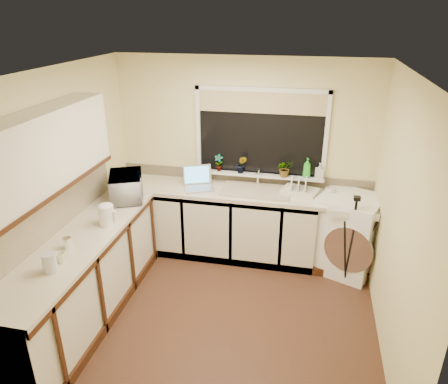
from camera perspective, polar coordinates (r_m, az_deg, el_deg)
floor at (r=4.57m, az=-0.82°, el=-16.19°), size 3.20×3.20×0.00m
ceiling at (r=3.54m, az=-1.05°, el=15.92°), size 3.20×3.20×0.00m
wall_back at (r=5.27m, az=2.74°, el=4.74°), size 3.20×0.00×3.20m
wall_front at (r=2.68m, az=-8.37°, el=-15.93°), size 3.20×0.00×3.20m
wall_left at (r=4.51m, az=-21.16°, el=-0.22°), size 0.00×3.00×3.00m
wall_right at (r=3.90m, az=22.70°, el=-4.17°), size 0.00×3.00×3.00m
base_cabinet_back at (r=5.37m, az=-1.39°, el=-4.10°), size 2.55×0.60×0.86m
base_cabinet_left at (r=4.51m, az=-18.41°, el=-11.36°), size 0.54×2.40×0.86m
worktop_back at (r=5.11m, az=2.11°, el=0.02°), size 3.20×0.60×0.04m
worktop_left at (r=4.28m, az=-19.18°, el=-6.38°), size 0.60×2.40×0.04m
upper_cabinet at (r=3.88m, az=-23.85°, el=4.74°), size 0.28×1.90×0.70m
splashback_left at (r=4.32m, az=-22.90°, el=-3.01°), size 0.02×2.40×0.45m
splashback_back at (r=5.34m, az=2.66°, el=2.11°), size 3.20×0.02×0.14m
window_glass at (r=5.13m, az=5.00°, el=7.97°), size 1.50×0.02×1.00m
window_blind at (r=5.02m, az=5.12°, el=12.02°), size 1.50×0.02×0.25m
windowsill at (r=5.24m, az=4.73°, el=2.38°), size 1.60×0.14×0.03m
sink at (r=5.07m, az=4.34°, el=0.17°), size 0.82×0.46×0.03m
faucet at (r=5.20m, az=4.65°, el=2.03°), size 0.03×0.03×0.24m
washing_machine at (r=5.22m, az=16.36°, el=-5.46°), size 0.86×0.85×0.95m
laptop at (r=5.18m, az=-3.52°, el=1.37°), size 0.45×0.43×0.25m
kettle at (r=4.42m, az=-15.70°, el=-3.08°), size 0.16×0.16×0.21m
dish_rack at (r=5.06m, az=10.27°, el=0.01°), size 0.48×0.40×0.06m
tripod at (r=4.90m, az=16.91°, el=-6.48°), size 0.57×0.57×1.10m
glass_jug at (r=3.82m, az=-22.64°, el=-8.87°), size 0.12×0.12×0.17m
steel_jar at (r=4.13m, az=-20.55°, el=-6.53°), size 0.08×0.08×0.11m
microwave at (r=4.96m, az=-13.14°, el=0.73°), size 0.54×0.63×0.30m
plant_a at (r=5.27m, az=-0.73°, el=4.01°), size 0.11×0.08×0.22m
plant_b at (r=5.20m, az=2.41°, el=3.76°), size 0.13×0.11×0.22m
plant_d at (r=5.14m, az=8.28°, el=3.21°), size 0.24×0.23×0.21m
soap_bottle_green at (r=5.16m, az=11.23°, el=3.26°), size 0.12×0.12×0.24m
soap_bottle_clear at (r=5.14m, az=12.86°, el=2.78°), size 0.10×0.10×0.20m
cup_back at (r=5.10m, az=14.24°, el=0.07°), size 0.14×0.14×0.10m
cup_left at (r=3.94m, az=-21.39°, el=-8.30°), size 0.11×0.11×0.09m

